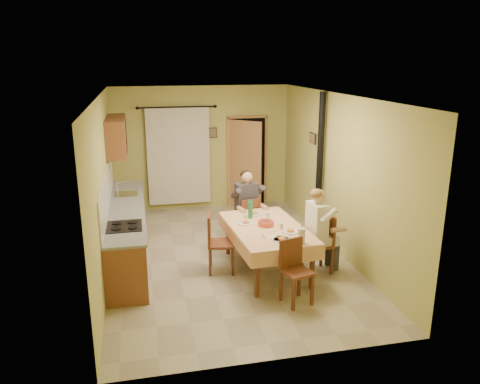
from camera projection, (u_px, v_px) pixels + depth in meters
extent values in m
cube|color=tan|center=(227.00, 257.00, 8.25)|extent=(4.00, 6.00, 0.01)
cube|color=tan|center=(202.00, 148.00, 10.69)|extent=(4.00, 0.04, 2.80)
cube|color=tan|center=(279.00, 248.00, 5.05)|extent=(4.00, 0.04, 2.80)
cube|color=tan|center=(104.00, 187.00, 7.46)|extent=(0.04, 6.00, 2.80)
cube|color=tan|center=(338.00, 174.00, 8.28)|extent=(0.04, 6.00, 2.80)
cube|color=white|center=(226.00, 96.00, 7.48)|extent=(4.00, 6.00, 0.04)
cube|color=brown|center=(127.00, 233.00, 8.16)|extent=(0.60, 3.60, 0.88)
cube|color=gray|center=(126.00, 208.00, 8.03)|extent=(0.64, 3.64, 0.04)
cube|color=white|center=(107.00, 190.00, 7.88)|extent=(0.02, 3.60, 0.66)
cube|color=silver|center=(126.00, 194.00, 8.78)|extent=(0.42, 0.42, 0.03)
cube|color=black|center=(124.00, 226.00, 7.08)|extent=(0.52, 0.56, 0.02)
cube|color=black|center=(146.00, 253.00, 7.28)|extent=(0.01, 0.55, 0.55)
cube|color=brown|center=(117.00, 136.00, 8.94)|extent=(0.35, 1.40, 0.70)
cylinder|color=black|center=(177.00, 107.00, 10.20)|extent=(1.70, 0.04, 0.04)
cube|color=silver|center=(179.00, 156.00, 10.52)|extent=(1.40, 0.06, 2.20)
cube|color=black|center=(247.00, 162.00, 10.99)|extent=(0.84, 0.03, 2.06)
cube|color=#B8804D|center=(228.00, 163.00, 10.88)|extent=(0.06, 0.06, 2.12)
cube|color=#B8804D|center=(266.00, 161.00, 11.07)|extent=(0.06, 0.06, 2.12)
cube|color=#B8804D|center=(247.00, 117.00, 10.68)|extent=(0.96, 0.06, 0.06)
cube|color=#B8804D|center=(245.00, 165.00, 10.69)|extent=(0.63, 0.58, 2.04)
cube|color=#EEAF7B|center=(267.00, 228.00, 7.55)|extent=(1.26, 1.97, 0.04)
cube|color=#EEAF7B|center=(289.00, 257.00, 6.70)|extent=(1.13, 0.09, 0.22)
cube|color=#EEAF7B|center=(249.00, 216.00, 8.45)|extent=(1.13, 0.09, 0.22)
cube|color=#EEAF7B|center=(233.00, 238.00, 7.42)|extent=(0.15, 1.90, 0.22)
cube|color=#EEAF7B|center=(299.00, 231.00, 7.73)|extent=(0.15, 1.90, 0.22)
cylinder|color=white|center=(255.00, 214.00, 8.13)|extent=(0.25, 0.25, 0.02)
ellipsoid|color=#CC7233|center=(255.00, 213.00, 8.12)|extent=(0.12, 0.12, 0.05)
cylinder|color=white|center=(282.00, 240.00, 6.97)|extent=(0.25, 0.25, 0.02)
ellipsoid|color=#CC7233|center=(282.00, 238.00, 6.97)|extent=(0.12, 0.12, 0.05)
cylinder|color=white|center=(290.00, 232.00, 7.29)|extent=(0.25, 0.25, 0.02)
ellipsoid|color=#CC7233|center=(290.00, 231.00, 7.29)|extent=(0.12, 0.12, 0.05)
cylinder|color=white|center=(246.00, 223.00, 7.67)|extent=(0.25, 0.25, 0.02)
ellipsoid|color=#CC7233|center=(246.00, 222.00, 7.67)|extent=(0.12, 0.12, 0.05)
cylinder|color=#DE523C|center=(266.00, 223.00, 7.58)|extent=(0.26, 0.26, 0.08)
cylinder|color=white|center=(279.00, 238.00, 7.03)|extent=(0.28, 0.28, 0.02)
cube|color=tan|center=(278.00, 237.00, 7.02)|extent=(0.07, 0.06, 0.03)
cube|color=tan|center=(279.00, 237.00, 7.03)|extent=(0.07, 0.07, 0.03)
cube|color=tan|center=(281.00, 237.00, 7.04)|extent=(0.07, 0.05, 0.03)
cube|color=tan|center=(281.00, 237.00, 7.01)|extent=(0.07, 0.05, 0.03)
cylinder|color=silver|center=(281.00, 226.00, 7.43)|extent=(0.07, 0.07, 0.10)
cylinder|color=silver|center=(268.00, 215.00, 7.93)|extent=(0.07, 0.07, 0.10)
cylinder|color=white|center=(301.00, 235.00, 6.84)|extent=(0.11, 0.11, 0.22)
cylinder|color=silver|center=(302.00, 233.00, 6.83)|extent=(0.02, 0.02, 0.30)
cube|color=#602E1A|center=(247.00, 220.00, 8.69)|extent=(0.44, 0.44, 0.04)
cube|color=#602E1A|center=(251.00, 211.00, 8.47)|extent=(0.38, 0.11, 0.43)
cube|color=#602E1A|center=(297.00, 272.00, 6.57)|extent=(0.46, 0.46, 0.04)
cube|color=#602E1A|center=(291.00, 252.00, 6.65)|extent=(0.37, 0.14, 0.43)
cube|color=#602E1A|center=(317.00, 244.00, 7.55)|extent=(0.46, 0.46, 0.04)
cube|color=#602E1A|center=(328.00, 228.00, 7.54)|extent=(0.09, 0.41, 0.47)
cube|color=#602E1A|center=(221.00, 243.00, 7.59)|extent=(0.49, 0.49, 0.04)
cube|color=#602E1A|center=(209.00, 228.00, 7.51)|extent=(0.12, 0.43, 0.49)
cube|color=#38333D|center=(249.00, 218.00, 8.58)|extent=(0.43, 0.46, 0.16)
cube|color=#38333D|center=(246.00, 198.00, 8.60)|extent=(0.43, 0.29, 0.54)
sphere|color=tan|center=(247.00, 177.00, 8.48)|extent=(0.21, 0.21, 0.21)
ellipsoid|color=black|center=(246.00, 175.00, 8.50)|extent=(0.21, 0.21, 0.16)
cube|color=white|center=(323.00, 239.00, 7.56)|extent=(0.44, 0.40, 0.16)
cube|color=white|center=(317.00, 219.00, 7.43)|extent=(0.26, 0.42, 0.54)
sphere|color=tan|center=(319.00, 196.00, 7.32)|extent=(0.21, 0.21, 0.21)
ellipsoid|color=olive|center=(317.00, 194.00, 7.30)|extent=(0.21, 0.21, 0.16)
cylinder|color=black|center=(320.00, 167.00, 8.82)|extent=(0.12, 0.12, 2.80)
cylinder|color=black|center=(317.00, 229.00, 9.17)|extent=(0.24, 0.24, 0.30)
cube|color=black|center=(213.00, 133.00, 10.61)|extent=(0.19, 0.03, 0.23)
cube|color=brown|center=(313.00, 138.00, 9.28)|extent=(0.03, 0.31, 0.21)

